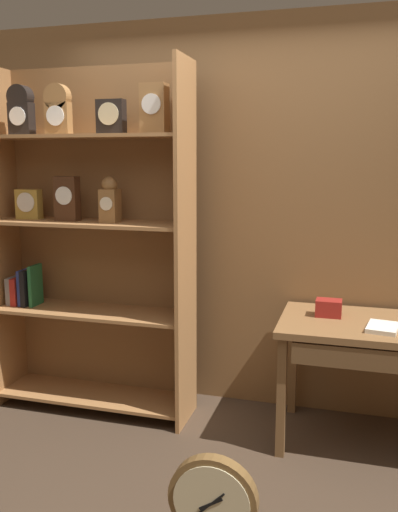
# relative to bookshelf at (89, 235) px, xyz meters

# --- Properties ---
(back_wood_panel) EXTENTS (4.80, 0.05, 2.60)m
(back_wood_panel) POSITION_rel_bookshelf_xyz_m (1.00, 0.38, 0.11)
(back_wood_panel) COLOR brown
(back_wood_panel) RESTS_ON ground
(bookshelf) EXTENTS (1.34, 0.39, 2.28)m
(bookshelf) POSITION_rel_bookshelf_xyz_m (0.00, 0.00, 0.00)
(bookshelf) COLOR #9E6B3D
(bookshelf) RESTS_ON ground
(toolbox_small) EXTENTS (0.15, 0.11, 0.10)m
(toolbox_small) POSITION_rel_bookshelf_xyz_m (1.56, 0.05, -0.39)
(toolbox_small) COLOR maroon
(toolbox_small) RESTS_ON workbench
(open_repair_manual) EXTENTS (0.19, 0.24, 0.02)m
(open_repair_manual) POSITION_rel_bookshelf_xyz_m (1.86, -0.14, -0.43)
(open_repair_manual) COLOR silver
(open_repair_manual) RESTS_ON workbench
(round_clock_large) EXTENTS (0.40, 0.11, 0.44)m
(round_clock_large) POSITION_rel_bookshelf_xyz_m (1.15, -1.16, -0.97)
(round_clock_large) COLOR brown
(round_clock_large) RESTS_ON ground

